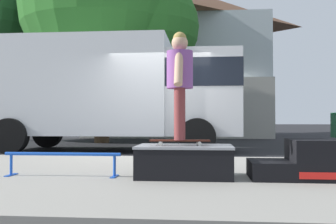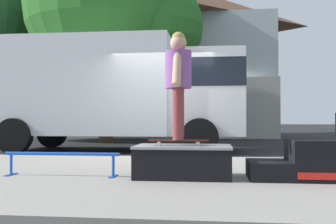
{
  "view_description": "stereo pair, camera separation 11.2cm",
  "coord_description": "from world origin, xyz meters",
  "px_view_note": "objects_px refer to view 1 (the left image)",
  "views": [
    {
      "loc": [
        1.09,
        -8.38,
        0.86
      ],
      "look_at": [
        0.52,
        -2.35,
        0.98
      ],
      "focal_mm": 41.8,
      "sensor_mm": 36.0,
      "label": 1
    },
    {
      "loc": [
        1.2,
        -8.37,
        0.86
      ],
      "look_at": [
        0.52,
        -2.35,
        0.98
      ],
      "focal_mm": 41.8,
      "sensor_mm": 36.0,
      "label": 2
    }
  ],
  "objects_px": {
    "grind_rail": "(62,158)",
    "skater_kid": "(180,76)",
    "skateboard": "(180,141)",
    "box_truck": "(114,89)",
    "kicker_ramp": "(298,162)",
    "street_tree_neighbour": "(111,13)",
    "skate_box": "(185,160)"
  },
  "relations": [
    {
      "from": "box_truck",
      "to": "skate_box",
      "type": "bearing_deg",
      "value": -67.96
    },
    {
      "from": "skate_box",
      "to": "box_truck",
      "type": "xyz_separation_m",
      "value": [
        -2.25,
        5.55,
        1.36
      ]
    },
    {
      "from": "kicker_ramp",
      "to": "box_truck",
      "type": "xyz_separation_m",
      "value": [
        -3.66,
        5.55,
        1.38
      ]
    },
    {
      "from": "kicker_ramp",
      "to": "street_tree_neighbour",
      "type": "xyz_separation_m",
      "value": [
        -4.65,
        9.32,
        4.57
      ]
    },
    {
      "from": "kicker_ramp",
      "to": "box_truck",
      "type": "height_order",
      "value": "box_truck"
    },
    {
      "from": "skateboard",
      "to": "street_tree_neighbour",
      "type": "bearing_deg",
      "value": 108.88
    },
    {
      "from": "kicker_ramp",
      "to": "grind_rail",
      "type": "relative_size",
      "value": 0.65
    },
    {
      "from": "box_truck",
      "to": "street_tree_neighbour",
      "type": "distance_m",
      "value": 5.04
    },
    {
      "from": "street_tree_neighbour",
      "to": "skater_kid",
      "type": "bearing_deg",
      "value": -71.12
    },
    {
      "from": "grind_rail",
      "to": "skateboard",
      "type": "distance_m",
      "value": 1.56
    },
    {
      "from": "skateboard",
      "to": "box_truck",
      "type": "height_order",
      "value": "box_truck"
    },
    {
      "from": "street_tree_neighbour",
      "to": "skateboard",
      "type": "bearing_deg",
      "value": -71.12
    },
    {
      "from": "skate_box",
      "to": "grind_rail",
      "type": "relative_size",
      "value": 0.79
    },
    {
      "from": "grind_rail",
      "to": "skater_kid",
      "type": "height_order",
      "value": "skater_kid"
    },
    {
      "from": "skater_kid",
      "to": "grind_rail",
      "type": "bearing_deg",
      "value": -175.79
    },
    {
      "from": "skate_box",
      "to": "street_tree_neighbour",
      "type": "relative_size",
      "value": 0.15
    },
    {
      "from": "skate_box",
      "to": "skateboard",
      "type": "height_order",
      "value": "skateboard"
    },
    {
      "from": "skater_kid",
      "to": "box_truck",
      "type": "distance_m",
      "value": 5.92
    },
    {
      "from": "grind_rail",
      "to": "street_tree_neighbour",
      "type": "xyz_separation_m",
      "value": [
        -1.63,
        9.38,
        4.54
      ]
    },
    {
      "from": "kicker_ramp",
      "to": "box_truck",
      "type": "relative_size",
      "value": 0.15
    },
    {
      "from": "skateboard",
      "to": "skater_kid",
      "type": "height_order",
      "value": "skater_kid"
    },
    {
      "from": "skate_box",
      "to": "street_tree_neighbour",
      "type": "xyz_separation_m",
      "value": [
        -3.24,
        9.32,
        4.56
      ]
    },
    {
      "from": "skate_box",
      "to": "kicker_ramp",
      "type": "xyz_separation_m",
      "value": [
        1.42,
        -0.0,
        -0.01
      ]
    },
    {
      "from": "grind_rail",
      "to": "skater_kid",
      "type": "xyz_separation_m",
      "value": [
        1.54,
        0.11,
        1.07
      ]
    },
    {
      "from": "skate_box",
      "to": "kicker_ramp",
      "type": "bearing_deg",
      "value": -0.02
    },
    {
      "from": "skater_kid",
      "to": "street_tree_neighbour",
      "type": "distance_m",
      "value": 10.39
    },
    {
      "from": "skate_box",
      "to": "box_truck",
      "type": "bearing_deg",
      "value": 112.04
    },
    {
      "from": "skate_box",
      "to": "skater_kid",
      "type": "bearing_deg",
      "value": 141.48
    },
    {
      "from": "kicker_ramp",
      "to": "box_truck",
      "type": "distance_m",
      "value": 6.79
    },
    {
      "from": "kicker_ramp",
      "to": "skateboard",
      "type": "distance_m",
      "value": 1.51
    },
    {
      "from": "box_truck",
      "to": "kicker_ramp",
      "type": "bearing_deg",
      "value": -56.57
    },
    {
      "from": "kicker_ramp",
      "to": "street_tree_neighbour",
      "type": "bearing_deg",
      "value": 116.52
    }
  ]
}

